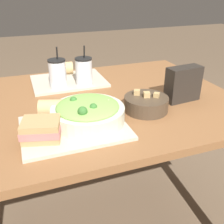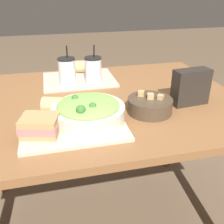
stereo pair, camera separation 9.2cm
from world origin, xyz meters
TOP-DOWN VIEW (x-y plane):
  - ground_plane at (0.00, 0.00)m, footprint 12.00×12.00m
  - dining_table at (0.00, 0.00)m, footprint 1.27×0.92m
  - tray_near at (-0.13, -0.22)m, footprint 0.36×0.28m
  - tray_far at (-0.05, 0.26)m, footprint 0.36×0.28m
  - salad_bowl at (-0.07, -0.20)m, footprint 0.26×0.26m
  - soup_bowl at (0.18, -0.17)m, footprint 0.18×0.18m
  - sandwich_near at (-0.24, -0.26)m, footprint 0.14×0.13m
  - baguette_near at (-0.17, -0.12)m, footprint 0.13×0.10m
  - baguette_far at (-0.05, 0.36)m, footprint 0.10×0.08m
  - drink_cup_dark at (-0.11, 0.18)m, footprint 0.08×0.08m
  - drink_cup_red at (0.01, 0.18)m, footprint 0.08×0.08m
  - chip_bag at (0.37, -0.13)m, footprint 0.16×0.08m

SIDE VIEW (x-z plane):
  - ground_plane at x=0.00m, z-range 0.00..0.00m
  - dining_table at x=0.00m, z-range 0.28..1.04m
  - tray_near at x=-0.13m, z-range 0.76..0.77m
  - tray_far at x=-0.05m, z-range 0.76..0.77m
  - soup_bowl at x=0.18m, z-range 0.75..0.83m
  - sandwich_near at x=-0.24m, z-range 0.77..0.84m
  - baguette_far at x=-0.05m, z-range 0.77..0.84m
  - baguette_near at x=-0.17m, z-range 0.77..0.84m
  - salad_bowl at x=-0.07m, z-range 0.77..0.86m
  - drink_cup_red at x=0.01m, z-range 0.74..0.93m
  - chip_bag at x=0.37m, z-range 0.76..0.91m
  - drink_cup_dark at x=-0.11m, z-range 0.74..0.93m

